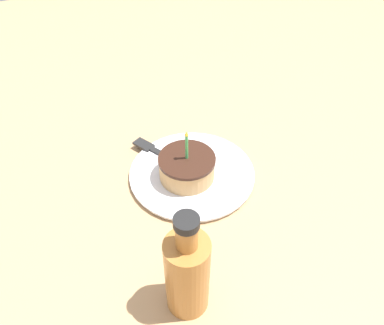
% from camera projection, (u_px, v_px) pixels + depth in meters
% --- Properties ---
extents(ground_plane, '(2.40, 2.40, 0.04)m').
position_uv_depth(ground_plane, '(204.00, 185.00, 0.78)').
color(ground_plane, tan).
rests_on(ground_plane, ground).
extents(plate, '(0.25, 0.25, 0.01)m').
position_uv_depth(plate, '(192.00, 173.00, 0.76)').
color(plate, silver).
rests_on(plate, ground_plane).
extents(cake_slice, '(0.11, 0.11, 0.11)m').
position_uv_depth(cake_slice, '(187.00, 167.00, 0.73)').
color(cake_slice, tan).
rests_on(cake_slice, plate).
extents(fork, '(0.15, 0.10, 0.01)m').
position_uv_depth(fork, '(160.00, 153.00, 0.80)').
color(fork, '#262626').
rests_on(fork, plate).
extents(bottle, '(0.06, 0.06, 0.20)m').
position_uv_depth(bottle, '(187.00, 273.00, 0.52)').
color(bottle, '#B27233').
rests_on(bottle, ground_plane).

